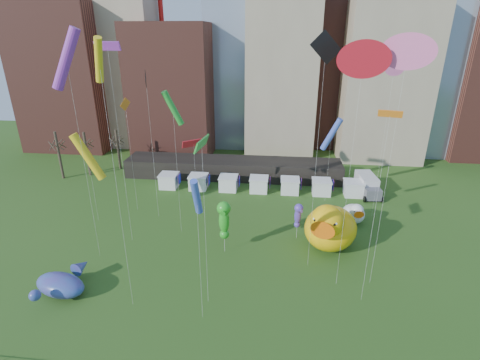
# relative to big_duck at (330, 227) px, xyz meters

# --- Properties ---
(skyline) EXTENTS (101.00, 23.00, 68.00)m
(skyline) POSITION_rel_big_duck_xyz_m (-7.99, 41.14, 18.50)
(skyline) COLOR brown
(skyline) RESTS_ON ground
(pavilion) EXTENTS (38.00, 6.00, 3.20)m
(pavilion) POSITION_rel_big_duck_xyz_m (-14.24, 22.08, -1.34)
(pavilion) COLOR black
(pavilion) RESTS_ON ground
(vendor_tents) EXTENTS (33.24, 2.80, 2.40)m
(vendor_tents) POSITION_rel_big_duck_xyz_m (-9.22, 16.08, -1.83)
(vendor_tents) COLOR white
(vendor_tents) RESTS_ON ground
(bare_trees) EXTENTS (8.44, 6.44, 8.50)m
(bare_trees) POSITION_rel_big_duck_xyz_m (-40.40, 20.62, 1.07)
(bare_trees) COLOR #382B21
(bare_trees) RESTS_ON ground
(big_duck) EXTENTS (8.17, 9.15, 6.40)m
(big_duck) POSITION_rel_big_duck_xyz_m (0.00, 0.00, 0.00)
(big_duck) COLOR yellow
(big_duck) RESTS_ON ground
(small_duck) EXTENTS (3.37, 4.26, 3.15)m
(small_duck) POSITION_rel_big_duck_xyz_m (4.18, 6.85, -1.50)
(small_duck) COLOR white
(small_duck) RESTS_ON ground
(seahorse_green) EXTENTS (1.68, 2.07, 6.55)m
(seahorse_green) POSITION_rel_big_duck_xyz_m (-12.19, -2.08, 1.64)
(seahorse_green) COLOR silver
(seahorse_green) RESTS_ON ground
(seahorse_purple) EXTENTS (1.39, 1.57, 4.83)m
(seahorse_purple) POSITION_rel_big_duck_xyz_m (-3.65, 1.83, 0.54)
(seahorse_purple) COLOR silver
(seahorse_purple) RESTS_ON ground
(whale_inflatable) EXTENTS (5.98, 6.93, 2.39)m
(whale_inflatable) POSITION_rel_big_duck_xyz_m (-27.06, -10.98, -1.85)
(whale_inflatable) COLOR #543590
(whale_inflatable) RESTS_ON ground
(box_truck) EXTENTS (3.26, 7.05, 2.91)m
(box_truck) POSITION_rel_big_duck_xyz_m (8.09, 17.17, -1.45)
(box_truck) COLOR silver
(box_truck) RESTS_ON ground
(kite_0) EXTENTS (3.04, 0.82, 23.50)m
(kite_0) POSITION_rel_big_duck_xyz_m (0.11, -6.67, 19.03)
(kite_0) COLOR silver
(kite_0) RESTS_ON ground
(kite_1) EXTENTS (1.65, 0.54, 20.78)m
(kite_1) POSITION_rel_big_duck_xyz_m (7.17, 9.06, 16.93)
(kite_1) COLOR silver
(kite_1) RESTS_ON ground
(kite_2) EXTENTS (2.88, 0.63, 24.26)m
(kite_2) POSITION_rel_big_duck_xyz_m (-2.61, -3.73, 19.35)
(kite_2) COLOR silver
(kite_2) RESTS_ON ground
(kite_3) EXTENTS (0.75, 2.94, 16.20)m
(kite_3) POSITION_rel_big_duck_xyz_m (-12.51, -10.70, 12.71)
(kite_3) COLOR silver
(kite_3) RESTS_ON ground
(kite_4) EXTENTS (1.64, 1.91, 23.78)m
(kite_4) POSITION_rel_big_duck_xyz_m (-19.57, -11.84, 19.11)
(kite_4) COLOR silver
(kite_4) RESTS_ON ground
(kite_5) EXTENTS (3.06, 1.84, 13.03)m
(kite_5) POSITION_rel_big_duck_xyz_m (1.14, 13.46, 7.58)
(kite_5) COLOR silver
(kite_5) RESTS_ON ground
(kite_6) EXTENTS (0.82, 1.58, 16.22)m
(kite_6) POSITION_rel_big_duck_xyz_m (-26.56, 7.63, 11.79)
(kite_6) COLOR silver
(kite_6) RESTS_ON ground
(kite_7) EXTENTS (2.93, 0.83, 23.19)m
(kite_7) POSITION_rel_big_duck_xyz_m (-24.02, -0.79, 19.60)
(kite_7) COLOR silver
(kite_7) RESTS_ON ground
(kite_8) EXTENTS (2.91, 2.51, 10.46)m
(kite_8) POSITION_rel_big_duck_xyz_m (-17.97, 8.94, 6.98)
(kite_8) COLOR silver
(kite_8) RESTS_ON ground
(kite_9) EXTENTS (2.85, 1.22, 23.99)m
(kite_9) POSITION_rel_big_duck_xyz_m (3.60, -6.11, 19.60)
(kite_9) COLOR silver
(kite_9) RESTS_ON ground
(kite_10) EXTENTS (0.68, 2.06, 19.88)m
(kite_10) POSITION_rel_big_duck_xyz_m (-22.77, 5.82, 15.25)
(kite_10) COLOR silver
(kite_10) RESTS_ON ground
(kite_11) EXTENTS (2.43, 1.95, 18.11)m
(kite_11) POSITION_rel_big_duck_xyz_m (-18.51, 2.10, 13.08)
(kite_11) COLOR silver
(kite_11) RESTS_ON ground
(kite_12) EXTENTS (3.95, 1.80, 12.41)m
(kite_12) POSITION_rel_big_duck_xyz_m (-30.72, 3.82, 6.23)
(kite_12) COLOR silver
(kite_12) RESTS_ON ground
(kite_13) EXTENTS (0.63, 2.09, 13.77)m
(kite_13) POSITION_rel_big_duck_xyz_m (-12.63, -12.77, 9.04)
(kite_13) COLOR silver
(kite_13) RESTS_ON ground
(kite_14) EXTENTS (1.83, 0.80, 18.38)m
(kite_14) POSITION_rel_big_duck_xyz_m (2.18, -8.89, 14.82)
(kite_14) COLOR silver
(kite_14) RESTS_ON ground
(kite_15) EXTENTS (3.58, 1.71, 24.62)m
(kite_15) POSITION_rel_big_duck_xyz_m (-26.57, -4.27, 18.73)
(kite_15) COLOR silver
(kite_15) RESTS_ON ground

